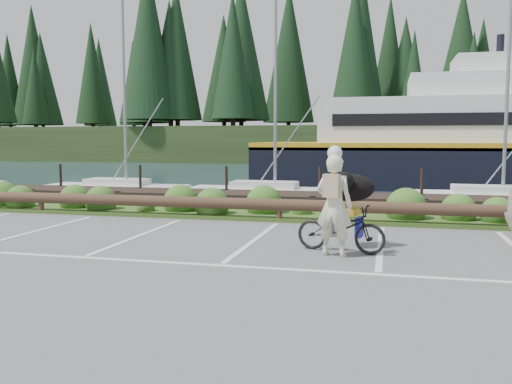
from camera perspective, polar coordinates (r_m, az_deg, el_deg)
ground at (r=9.61m, az=-3.03°, el=-7.22°), size 72.00×72.00×0.00m
harbor_backdrop at (r=87.49m, az=12.29°, el=4.04°), size 170.00×160.00×30.00m
vegetation_strip at (r=14.67m, az=2.97°, el=-2.58°), size 34.00×1.60×0.10m
log_rail at (r=14.00m, az=2.43°, el=-3.17°), size 32.00×0.30×0.60m
bicycle at (r=10.37m, az=8.90°, el=-3.80°), size 1.81×0.97×0.90m
cyclist at (r=9.92m, az=8.23°, el=-1.41°), size 0.76×0.59×1.86m
dog at (r=10.80m, az=9.86°, el=0.46°), size 0.67×1.04×0.55m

